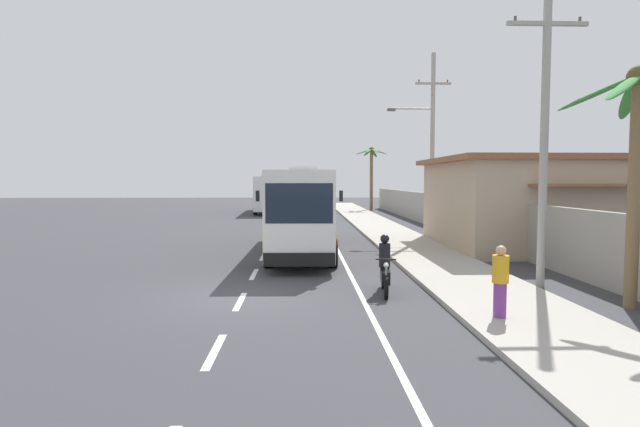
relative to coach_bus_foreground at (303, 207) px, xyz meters
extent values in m
plane|color=#3A3A3F|center=(-1.68, -8.99, -1.99)|extent=(160.00, 160.00, 0.00)
cube|color=#A8A399|center=(5.12, 1.01, -1.92)|extent=(3.20, 90.00, 0.14)
cube|color=white|center=(-1.68, -13.39, -1.98)|extent=(0.16, 2.00, 0.01)
cube|color=white|center=(-1.68, -9.49, -1.98)|extent=(0.16, 2.00, 0.01)
cube|color=white|center=(-1.68, -5.60, -1.98)|extent=(0.16, 2.00, 0.01)
cube|color=white|center=(-1.68, -1.70, -1.98)|extent=(0.16, 2.00, 0.01)
cube|color=white|center=(-1.68, 2.20, -1.98)|extent=(0.16, 2.00, 0.01)
cube|color=white|center=(-1.68, 6.10, -1.98)|extent=(0.16, 2.00, 0.01)
cube|color=white|center=(-1.68, 10.00, -1.98)|extent=(0.16, 2.00, 0.01)
cube|color=white|center=(-1.68, 13.90, -1.98)|extent=(0.16, 2.00, 0.01)
cube|color=white|center=(-1.68, 17.80, -1.98)|extent=(0.16, 2.00, 0.01)
cube|color=white|center=(-1.68, 21.70, -1.98)|extent=(0.16, 2.00, 0.01)
cube|color=white|center=(-1.68, 25.60, -1.98)|extent=(0.16, 2.00, 0.01)
cube|color=white|center=(-1.68, 29.50, -1.98)|extent=(0.16, 2.00, 0.01)
cube|color=white|center=(-1.68, 33.40, -1.98)|extent=(0.16, 2.00, 0.01)
cube|color=white|center=(-1.68, 37.30, -1.98)|extent=(0.16, 2.00, 0.01)
cube|color=white|center=(1.58, 6.01, -1.98)|extent=(0.14, 70.00, 0.01)
cube|color=#9E998E|center=(8.92, 5.01, -0.85)|extent=(0.24, 60.00, 2.27)
cube|color=white|center=(0.00, -0.03, -0.02)|extent=(2.69, 12.32, 3.15)
cube|color=#192333|center=(0.00, 0.17, 0.53)|extent=(2.70, 11.34, 1.01)
cube|color=#192333|center=(-0.14, -6.12, 0.45)|extent=(2.22, 0.15, 1.32)
cube|color=orange|center=(0.00, -0.03, -0.73)|extent=(2.72, 12.08, 0.57)
cube|color=black|center=(-0.14, -6.21, -1.40)|extent=(2.36, 0.21, 0.44)
cube|color=#B7B7B7|center=(0.03, 1.51, 1.69)|extent=(1.39, 2.73, 0.28)
cube|color=black|center=(1.25, -5.94, 0.69)|extent=(0.12, 0.08, 0.36)
cube|color=black|center=(-1.52, -5.88, 0.69)|extent=(0.12, 0.08, 0.36)
cylinder|color=black|center=(1.08, -4.35, -1.47)|extent=(0.34, 1.05, 1.04)
cylinder|color=black|center=(-1.28, -4.29, -1.47)|extent=(0.34, 1.05, 1.04)
cylinder|color=black|center=(1.26, 3.63, -1.47)|extent=(0.34, 1.05, 1.04)
cylinder|color=black|center=(-1.10, 3.68, -1.47)|extent=(0.34, 1.05, 1.04)
cube|color=white|center=(-3.28, 27.86, -0.03)|extent=(2.82, 11.68, 3.13)
cube|color=#192333|center=(-3.27, 27.66, 0.52)|extent=(2.83, 10.76, 1.00)
cube|color=#192333|center=(-3.44, 33.63, 0.44)|extent=(2.30, 0.17, 1.31)
cube|color=blue|center=(-3.28, 27.86, -0.73)|extent=(2.85, 11.45, 0.56)
cube|color=black|center=(-3.44, 33.72, -1.40)|extent=(2.45, 0.23, 0.44)
cube|color=#B7B7B7|center=(-3.24, 26.41, 1.67)|extent=(1.44, 2.59, 0.28)
cube|color=black|center=(-4.86, 33.38, 0.67)|extent=(0.12, 0.08, 0.36)
cube|color=black|center=(-2.01, 33.46, 0.67)|extent=(0.12, 0.08, 0.36)
cylinder|color=black|center=(-4.61, 31.89, -1.47)|extent=(0.35, 1.05, 1.04)
cylinder|color=black|center=(-2.17, 31.96, -1.47)|extent=(0.35, 1.05, 1.04)
cylinder|color=black|center=(-4.40, 24.34, -1.47)|extent=(0.35, 1.05, 1.04)
cylinder|color=black|center=(-1.96, 24.41, -1.47)|extent=(0.35, 1.05, 1.04)
cylinder|color=black|center=(2.21, -9.34, -1.69)|extent=(0.17, 0.61, 0.60)
cylinder|color=black|center=(2.36, -7.99, -1.69)|extent=(0.19, 0.61, 0.60)
cube|color=black|center=(2.28, -8.72, -1.47)|extent=(0.36, 1.12, 0.36)
cube|color=black|center=(2.31, -8.42, -1.27)|extent=(0.30, 0.62, 0.12)
cylinder|color=gray|center=(2.22, -9.23, -1.39)|extent=(0.09, 0.32, 0.67)
cylinder|color=black|center=(2.23, -9.13, -0.95)|extent=(0.56, 0.10, 0.04)
sphere|color=#EAEACC|center=(2.22, -9.24, -1.09)|extent=(0.14, 0.14, 0.14)
cylinder|color=black|center=(2.31, -8.47, -0.93)|extent=(0.32, 0.32, 0.68)
sphere|color=black|center=(2.31, -8.47, -0.46)|extent=(0.26, 0.26, 0.26)
cylinder|color=#75388E|center=(4.36, -11.75, -1.46)|extent=(0.28, 0.28, 0.78)
cylinder|color=gold|center=(4.36, -11.75, -0.76)|extent=(0.36, 0.36, 0.61)
sphere|color=tan|center=(4.36, -11.75, -0.35)|extent=(0.23, 0.23, 0.23)
cylinder|color=#9E9E99|center=(7.11, -7.90, 2.52)|extent=(0.24, 0.24, 9.02)
cube|color=#9E9E99|center=(7.11, -7.90, 5.76)|extent=(2.39, 0.12, 0.12)
cylinder|color=#4C4742|center=(6.15, -7.90, 5.88)|extent=(0.08, 0.08, 0.16)
cylinder|color=#4C4742|center=(8.07, -7.90, 5.88)|extent=(0.08, 0.08, 0.16)
cylinder|color=#9E9E99|center=(7.19, 5.36, 3.10)|extent=(0.24, 0.24, 10.17)
cube|color=#9E9E99|center=(7.19, 5.36, 6.53)|extent=(1.98, 0.12, 0.12)
cylinder|color=#4C4742|center=(6.40, 5.36, 6.65)|extent=(0.08, 0.08, 0.16)
cylinder|color=#4C4742|center=(7.98, 5.36, 6.65)|extent=(0.08, 0.08, 0.16)
cylinder|color=#9E9E99|center=(6.04, 5.36, 5.14)|extent=(2.31, 0.09, 0.09)
cube|color=#4C4C51|center=(4.88, 5.36, 5.08)|extent=(0.44, 0.24, 0.14)
cylinder|color=brown|center=(8.13, -10.54, 0.84)|extent=(0.31, 0.31, 5.65)
ellipsoid|color=#3D893D|center=(8.45, -9.73, 3.32)|extent=(0.98, 1.79, 0.99)
ellipsoid|color=#3D893D|center=(7.38, -10.05, 3.39)|extent=(1.73, 1.30, 0.86)
ellipsoid|color=#3D893D|center=(7.43, -11.07, 3.37)|extent=(1.67, 1.38, 0.89)
sphere|color=brown|center=(8.13, -10.54, 3.71)|extent=(0.56, 0.56, 0.56)
cylinder|color=brown|center=(7.26, 30.67, 1.19)|extent=(0.34, 0.34, 6.36)
ellipsoid|color=#3D893D|center=(8.10, 30.57, 4.20)|extent=(1.74, 0.55, 0.66)
ellipsoid|color=#3D893D|center=(7.62, 31.37, 4.08)|extent=(1.07, 1.62, 0.89)
ellipsoid|color=#3D893D|center=(6.97, 31.44, 4.16)|extent=(0.93, 1.71, 0.73)
ellipsoid|color=#3D893D|center=(6.43, 30.62, 4.19)|extent=(1.73, 0.45, 0.67)
ellipsoid|color=#3D893D|center=(6.82, 29.94, 4.24)|extent=(1.20, 1.67, 0.58)
ellipsoid|color=#3D893D|center=(7.56, 29.87, 4.24)|extent=(0.94, 1.75, 0.58)
sphere|color=brown|center=(7.26, 30.67, 4.42)|extent=(0.56, 0.56, 0.56)
cube|color=tan|center=(13.51, 0.94, 0.02)|extent=(13.61, 8.43, 4.01)
cube|color=brown|center=(13.51, 0.94, 2.15)|extent=(14.43, 8.93, 0.24)
camera|label=1|loc=(-0.04, -22.75, 1.20)|focal=28.52mm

